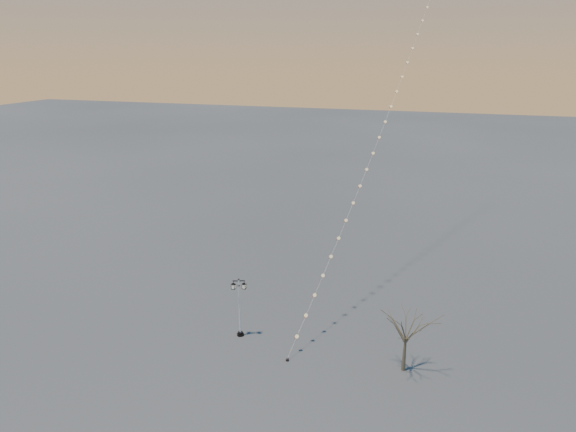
% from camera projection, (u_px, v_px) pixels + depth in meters
% --- Properties ---
extents(ground, '(300.00, 300.00, 0.00)m').
position_uv_depth(ground, '(272.00, 365.00, 33.58)').
color(ground, '#424343').
rests_on(ground, ground).
extents(street_lamp, '(1.10, 0.65, 4.49)m').
position_uv_depth(street_lamp, '(239.00, 304.00, 36.27)').
color(street_lamp, black).
rests_on(street_lamp, ground).
extents(bare_tree, '(2.57, 2.57, 4.26)m').
position_uv_depth(bare_tree, '(406.00, 329.00, 32.12)').
color(bare_tree, brown).
rests_on(bare_tree, ground).
extents(kite_train, '(8.51, 38.06, 34.30)m').
position_uv_depth(kite_train, '(395.00, 81.00, 44.60)').
color(kite_train, black).
rests_on(kite_train, ground).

